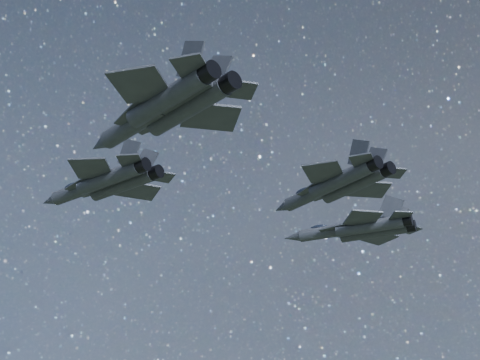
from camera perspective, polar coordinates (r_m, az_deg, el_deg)
The scene contains 4 objects.
jet_lead at distance 93.43m, azimuth -9.45°, elevation -0.14°, with size 19.25×13.39×4.84m.
jet_left at distance 99.42m, azimuth 8.58°, elevation -3.44°, with size 17.35×12.16×4.38m.
jet_right at distance 67.20m, azimuth -5.23°, elevation 5.24°, with size 19.13×12.83×4.84m.
jet_slot at distance 80.00m, azimuth 7.00°, elevation -0.27°, with size 16.04×10.62×4.09m.
Camera 1 is at (37.61, -65.48, 118.55)m, focal length 60.00 mm.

